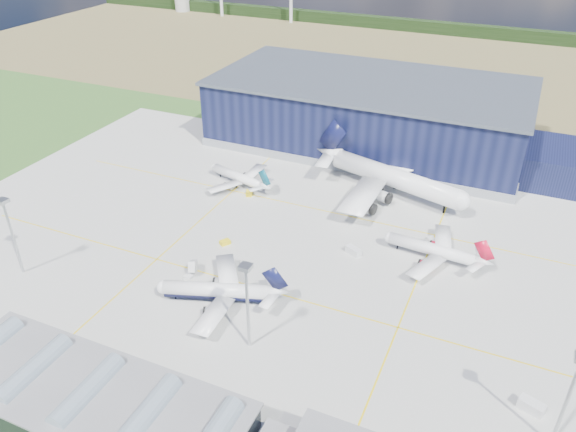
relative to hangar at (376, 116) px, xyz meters
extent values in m
plane|color=#335B22|center=(-2.81, -94.80, -11.62)|extent=(600.00, 600.00, 0.00)
cube|color=#A2A29D|center=(-2.81, -84.80, -11.59)|extent=(220.00, 160.00, 0.06)
cube|color=yellow|center=(-2.81, -104.80, -11.54)|extent=(180.00, 0.40, 0.02)
cube|color=yellow|center=(-2.81, -59.80, -11.54)|extent=(180.00, 0.40, 0.02)
cube|color=yellow|center=(-32.81, -84.80, -11.54)|extent=(0.40, 120.00, 0.02)
cube|color=yellow|center=(37.19, -84.80, -11.54)|extent=(0.40, 120.00, 0.02)
cube|color=olive|center=(-2.81, 125.20, -11.62)|extent=(600.00, 220.00, 0.01)
cube|color=black|center=(-2.81, 205.20, -7.62)|extent=(600.00, 8.00, 8.00)
cube|color=black|center=(-2.81, 0.20, 0.88)|extent=(120.00, 60.00, 25.00)
cube|color=gray|center=(-2.81, 0.20, -10.02)|extent=(121.00, 61.00, 3.20)
cube|color=#4B5360|center=(-2.81, 0.20, 13.88)|extent=(122.00, 62.00, 1.20)
cube|color=black|center=(69.19, -4.80, -5.62)|extent=(24.00, 30.00, 12.00)
cube|color=black|center=(-12.81, -154.80, -8.62)|extent=(65.00, 22.00, 6.00)
cube|color=slate|center=(-12.81, -154.80, -5.42)|extent=(66.00, 23.00, 0.50)
cylinder|color=#8293A1|center=(-26.81, -154.80, -5.22)|extent=(4.40, 18.00, 4.40)
cylinder|color=#8293A1|center=(-12.81, -154.80, -5.22)|extent=(4.40, 18.00, 4.40)
cylinder|color=#8293A1|center=(1.19, -154.80, -5.22)|extent=(4.40, 18.00, 4.40)
cylinder|color=#ABAEB2|center=(-62.81, -124.80, -0.62)|extent=(0.70, 0.70, 22.00)
cube|color=#ABAEB2|center=(-62.81, -124.80, 10.88)|extent=(2.60, 2.60, 1.00)
cylinder|color=#ABAEB2|center=(7.19, -124.80, -0.62)|extent=(0.70, 0.70, 22.00)
cube|color=#ABAEB2|center=(7.19, -124.80, 10.88)|extent=(2.60, 2.60, 1.00)
cylinder|color=#ABAEB2|center=(72.19, -124.80, -0.62)|extent=(0.70, 0.70, 22.00)
cube|color=yellow|center=(-18.87, -90.07, -10.97)|extent=(3.30, 3.60, 1.30)
cube|color=silver|center=(17.51, -79.45, -10.54)|extent=(5.35, 4.23, 2.15)
cube|color=silver|center=(37.58, -66.07, -10.53)|extent=(4.80, 4.93, 2.16)
cube|color=yellow|center=(-26.30, -60.19, -10.89)|extent=(3.19, 3.85, 1.45)
cube|color=silver|center=(68.02, -118.06, -10.39)|extent=(5.66, 4.05, 2.46)
cube|color=silver|center=(-19.71, -106.10, -10.13)|extent=(3.52, 5.00, 2.97)
imported|color=#99999E|center=(-5.30, -119.40, -10.99)|extent=(3.80, 1.79, 1.26)
camera|label=1|loc=(54.46, -209.03, 81.01)|focal=35.00mm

